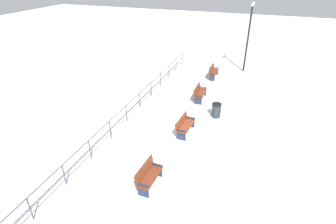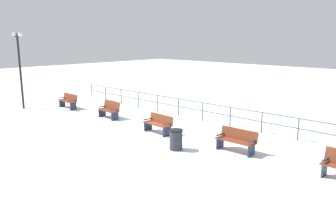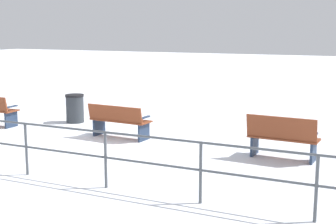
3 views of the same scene
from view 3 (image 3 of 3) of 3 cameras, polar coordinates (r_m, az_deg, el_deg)
ground_plane at (r=11.80m, az=-6.00°, el=-3.20°), size 80.00×80.00×0.00m
bench_second at (r=10.07m, az=13.56°, el=-2.96°), size 0.62×1.46×0.93m
bench_third at (r=11.77m, az=-5.90°, el=-1.03°), size 0.67×1.58×0.85m
waterfront_railing at (r=9.12m, az=-16.67°, el=-3.21°), size 0.05×20.70×0.99m
trash_bin at (r=13.97m, az=-11.10°, el=0.43°), size 0.53×0.53×0.81m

